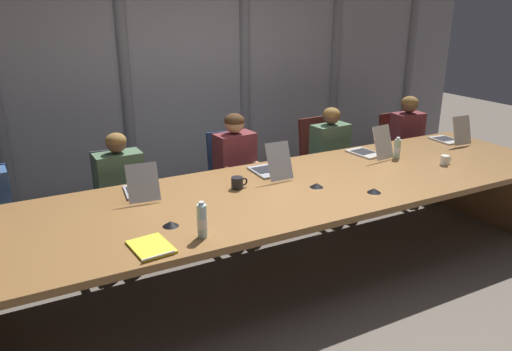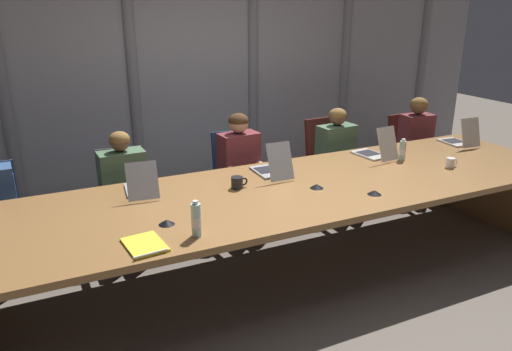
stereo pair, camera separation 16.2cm
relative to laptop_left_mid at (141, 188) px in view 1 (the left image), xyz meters
The scene contains 23 objects.
ground_plane 1.43m from the laptop_left_mid, 19.60° to the right, with size 16.27×16.27×0.00m, color #6B6056.
conference_table 1.20m from the laptop_left_mid, 19.60° to the right, with size 5.19×1.40×0.74m.
curtain_backdrop 2.18m from the laptop_left_mid, 58.15° to the left, with size 8.13×0.17×2.69m.
laptop_left_mid is the anchor object (origin of this frame).
laptop_center 1.12m from the laptop_left_mid, ahead, with size 0.22×0.46×0.32m.
laptop_right_mid 2.26m from the laptop_left_mid, ahead, with size 0.26×0.46×0.32m.
laptop_right_end 3.35m from the laptop_left_mid, ahead, with size 0.25×0.42×0.31m.
office_chair_left_mid 0.83m from the laptop_left_mid, 91.73° to the left, with size 0.60×0.60×0.89m.
office_chair_center 1.39m from the laptop_left_mid, 31.74° to the left, with size 0.60×0.61×0.93m.
office_chair_right_mid 2.38m from the laptop_left_mid, 17.20° to the left, with size 0.60×0.60×0.96m.
office_chair_right_end 3.49m from the laptop_left_mid, 11.46° to the left, with size 0.60×0.60×0.89m.
person_left_mid 0.56m from the laptop_left_mid, 92.96° to the left, with size 0.42×0.55×1.10m.
person_center 1.24m from the laptop_left_mid, 25.76° to the left, with size 0.43×0.57×1.16m.
person_right_mid 2.32m from the laptop_left_mid, 13.28° to the left, with size 0.45×0.57×1.11m.
person_right_end 3.40m from the laptop_left_mid, ahead, with size 0.40×0.56×1.14m.
water_bottle_primary 0.91m from the laptop_left_mid, 80.71° to the right, with size 0.06×0.06×0.24m.
water_bottle_secondary 2.44m from the laptop_left_mid, ahead, with size 0.06×0.06×0.21m.
coffee_mug_near 0.76m from the laptop_left_mid, 16.76° to the right, with size 0.14×0.10×0.10m.
coffee_mug_far 2.74m from the laptop_left_mid, 11.76° to the right, with size 0.12×0.08×0.09m.
conference_mic_left_side 1.39m from the laptop_left_mid, 20.82° to the right, with size 0.11×0.11×0.04m, color black.
conference_mic_middle 1.82m from the laptop_left_mid, 26.24° to the right, with size 0.11×0.11×0.04m, color black.
conference_mic_right_side 0.65m from the laptop_left_mid, 88.34° to the right, with size 0.11×0.11×0.04m, color black.
spiral_notepad 0.92m from the laptop_left_mid, 101.77° to the right, with size 0.25×0.33×0.03m.
Camera 1 is at (-1.99, -3.15, 2.15)m, focal length 34.44 mm.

